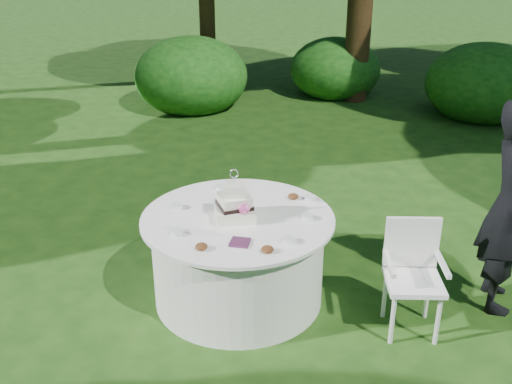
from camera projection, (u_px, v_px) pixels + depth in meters
The scene contains 9 objects.
ground at pixel (239, 297), 5.11m from camera, with size 80.00×80.00×0.00m, color #193B10.
napkins at pixel (240, 242), 4.39m from camera, with size 0.14×0.14×0.02m, color #4C203F.
feather_plume at pixel (193, 231), 4.56m from camera, with size 0.48×0.07×0.01m, color silver.
guest at pixel (510, 207), 4.71m from camera, with size 0.64×0.42×1.75m, color black.
table at pixel (238, 258), 4.95m from camera, with size 1.56×1.56×0.77m.
cake at pixel (235, 205), 4.72m from camera, with size 0.39×0.39×0.42m.
chair at pixel (413, 268), 4.56m from camera, with size 0.49×0.48×0.89m.
votives at pixel (247, 212), 4.82m from camera, with size 1.18×0.98×0.04m.
petal_cups at pixel (256, 229), 4.55m from camera, with size 0.61×1.08×0.05m.
Camera 1 is at (1.01, -4.17, 2.92)m, focal length 42.00 mm.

